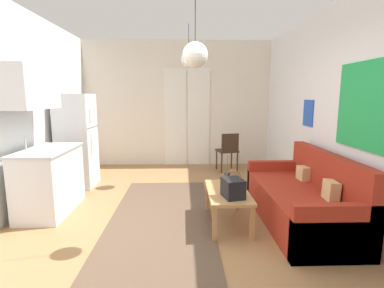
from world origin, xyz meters
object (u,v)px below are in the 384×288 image
handbag (233,188)px  accent_chair (228,149)px  couch (304,201)px  pendant_lamp_far (189,59)px  refrigerator (77,141)px  pendant_lamp_near (195,55)px  coffee_table (228,195)px  bamboo_vase (227,180)px

handbag → accent_chair: (0.38, 2.86, -0.07)m
accent_chair → couch: bearing=90.6°
pendant_lamp_far → accent_chair: bearing=41.6°
refrigerator → pendant_lamp_near: 3.16m
handbag → pendant_lamp_near: size_ratio=0.35×
refrigerator → accent_chair: bearing=18.0°
refrigerator → coffee_table: bearing=-34.1°
couch → refrigerator: bearing=154.3°
refrigerator → accent_chair: 3.06m
couch → coffee_table: bearing=-179.6°
bamboo_vase → pendant_lamp_near: 1.64m
accent_chair → pendant_lamp_far: 2.14m
pendant_lamp_near → pendant_lamp_far: same height
bamboo_vase → accent_chair: size_ratio=0.52×
coffee_table → accent_chair: size_ratio=1.17×
coffee_table → accent_chair: (0.41, 2.62, 0.10)m
coffee_table → pendant_lamp_far: 2.70m
coffee_table → refrigerator: refrigerator is taller
bamboo_vase → pendant_lamp_far: size_ratio=0.59×
coffee_table → refrigerator: 3.03m
couch → coffee_table: 1.01m
bamboo_vase → handbag: bamboo_vase is taller
couch → bamboo_vase: 1.04m
accent_chair → pendant_lamp_far: bearing=29.4°
coffee_table → pendant_lamp_near: bearing=-138.3°
coffee_table → refrigerator: (-2.48, 1.68, 0.45)m
coffee_table → pendant_lamp_near: size_ratio=1.02×
coffee_table → pendant_lamp_far: pendant_lamp_far is taller
refrigerator → accent_chair: size_ratio=1.98×
coffee_table → refrigerator: bearing=145.9°
couch → bamboo_vase: (-1.00, 0.09, 0.26)m
refrigerator → pendant_lamp_near: (2.05, -2.07, 1.22)m
couch → pendant_lamp_near: size_ratio=2.05×
pendant_lamp_near → refrigerator: bearing=134.7°
coffee_table → handbag: 0.30m
handbag → accent_chair: accent_chair is taller
couch → coffee_table: size_ratio=2.01×
couch → handbag: size_ratio=5.89×
pendant_lamp_far → handbag: bearing=-77.0°
accent_chair → pendant_lamp_far: size_ratio=1.14×
refrigerator → pendant_lamp_near: pendant_lamp_near is taller
refrigerator → bamboo_vase: bearing=-32.5°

